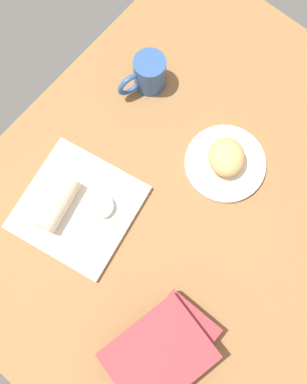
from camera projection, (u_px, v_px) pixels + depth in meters
dining_table at (188, 203)px, 110.76cm from camera, size 110.00×90.00×4.00cm
round_plate at (225, 164)px, 110.45cm from camera, size 19.16×19.16×1.40cm
scone_pastry at (227, 157)px, 106.79cm from camera, size 12.60×12.53×6.30cm
square_plate at (78, 207)px, 107.58cm from camera, size 29.02×29.02×1.60cm
sauce_cup at (102, 206)px, 105.63cm from camera, size 5.50×5.50×2.15cm
breakfast_wrap at (55, 203)px, 103.93cm from camera, size 13.57×8.72×6.05cm
book_stack at (164, 349)px, 95.81cm from camera, size 23.39×19.52×8.94cm
coffee_mug at (148, 74)px, 111.81cm from camera, size 12.70×7.76×9.74cm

